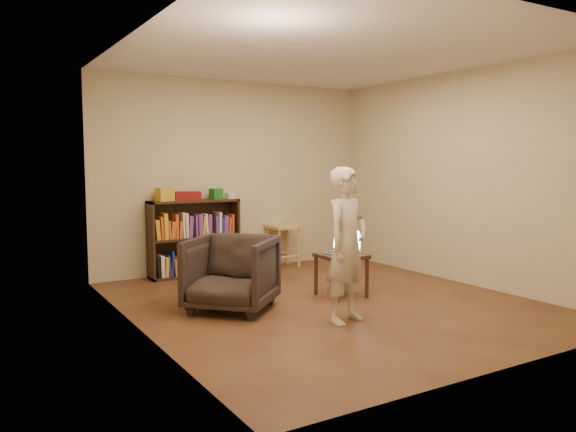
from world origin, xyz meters
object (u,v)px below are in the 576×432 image
side_table (341,261)px  laptop (344,248)px  stool (283,233)px  bookshelf (194,242)px  armchair (231,273)px  person (347,245)px

side_table → laptop: (0.04, 0.01, 0.14)m
side_table → laptop: 0.15m
stool → bookshelf: bearing=177.2°
stool → armchair: (-1.65, -1.78, -0.10)m
stool → armchair: size_ratio=0.72×
armchair → person: (0.75, -0.93, 0.35)m
side_table → person: size_ratio=0.33×
laptop → person: bearing=-64.5°
side_table → laptop: size_ratio=1.03×
bookshelf → armchair: size_ratio=1.45×
stool → laptop: bearing=-99.6°
bookshelf → armchair: 1.88m
bookshelf → person: person is taller
side_table → person: (-0.54, -0.82, 0.33)m
stool → laptop: 1.90m
laptop → bookshelf: bearing=178.2°
armchair → bookshelf: bearing=126.2°
bookshelf → person: (0.43, -2.77, 0.29)m
person → stool: bearing=52.1°
stool → person: 2.87m
stool → armchair: bearing=-132.9°
bookshelf → laptop: size_ratio=2.59×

